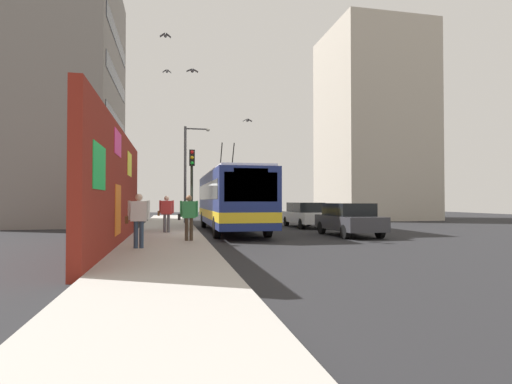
{
  "coord_description": "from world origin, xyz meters",
  "views": [
    {
      "loc": [
        -19.85,
        1.4,
        1.71
      ],
      "look_at": [
        0.03,
        -2.8,
        2.14
      ],
      "focal_mm": 28.25,
      "sensor_mm": 36.0,
      "label": 1
    }
  ],
  "objects_px": {
    "city_bus": "(231,199)",
    "parked_car_white": "(305,214)",
    "parked_car_dark_gray": "(349,219)",
    "street_lamp": "(188,167)",
    "pedestrian_near_wall": "(138,216)",
    "pedestrian_at_curb": "(189,214)",
    "pedestrian_midblock": "(166,211)",
    "traffic_light": "(192,176)"
  },
  "relations": [
    {
      "from": "pedestrian_at_curb",
      "to": "parked_car_white",
      "type": "bearing_deg",
      "value": -41.85
    },
    {
      "from": "parked_car_dark_gray",
      "to": "pedestrian_at_curb",
      "type": "bearing_deg",
      "value": 106.04
    },
    {
      "from": "parked_car_dark_gray",
      "to": "pedestrian_midblock",
      "type": "xyz_separation_m",
      "value": [
        2.13,
        8.63,
        0.38
      ]
    },
    {
      "from": "pedestrian_midblock",
      "to": "pedestrian_near_wall",
      "type": "distance_m",
      "value": 6.57
    },
    {
      "from": "pedestrian_at_curb",
      "to": "parked_car_dark_gray",
      "type": "bearing_deg",
      "value": -73.96
    },
    {
      "from": "city_bus",
      "to": "pedestrian_at_curb",
      "type": "bearing_deg",
      "value": 157.13
    },
    {
      "from": "street_lamp",
      "to": "city_bus",
      "type": "bearing_deg",
      "value": -162.87
    },
    {
      "from": "city_bus",
      "to": "pedestrian_midblock",
      "type": "xyz_separation_m",
      "value": [
        -1.64,
        3.43,
        -0.61
      ]
    },
    {
      "from": "pedestrian_midblock",
      "to": "street_lamp",
      "type": "distance_m",
      "value": 8.87
    },
    {
      "from": "pedestrian_midblock",
      "to": "pedestrian_near_wall",
      "type": "bearing_deg",
      "value": 172.83
    },
    {
      "from": "pedestrian_at_curb",
      "to": "street_lamp",
      "type": "relative_size",
      "value": 0.26
    },
    {
      "from": "traffic_light",
      "to": "parked_car_white",
      "type": "bearing_deg",
      "value": -65.81
    },
    {
      "from": "pedestrian_midblock",
      "to": "parked_car_dark_gray",
      "type": "bearing_deg",
      "value": -103.87
    },
    {
      "from": "parked_car_dark_gray",
      "to": "pedestrian_at_curb",
      "type": "distance_m",
      "value": 8.05
    },
    {
      "from": "parked_car_dark_gray",
      "to": "street_lamp",
      "type": "xyz_separation_m",
      "value": [
        10.43,
        7.25,
        3.2
      ]
    },
    {
      "from": "parked_car_dark_gray",
      "to": "pedestrian_midblock",
      "type": "relative_size",
      "value": 2.42
    },
    {
      "from": "city_bus",
      "to": "street_lamp",
      "type": "height_order",
      "value": "street_lamp"
    },
    {
      "from": "pedestrian_midblock",
      "to": "pedestrian_at_curb",
      "type": "height_order",
      "value": "pedestrian_midblock"
    },
    {
      "from": "traffic_light",
      "to": "pedestrian_near_wall",
      "type": "bearing_deg",
      "value": 164.36
    },
    {
      "from": "street_lamp",
      "to": "pedestrian_midblock",
      "type": "bearing_deg",
      "value": 170.58
    },
    {
      "from": "parked_car_dark_gray",
      "to": "parked_car_white",
      "type": "height_order",
      "value": "same"
    },
    {
      "from": "pedestrian_midblock",
      "to": "traffic_light",
      "type": "xyz_separation_m",
      "value": [
        0.97,
        -1.28,
        1.78
      ]
    },
    {
      "from": "street_lamp",
      "to": "pedestrian_near_wall",
      "type": "bearing_deg",
      "value": 171.57
    },
    {
      "from": "city_bus",
      "to": "parked_car_white",
      "type": "bearing_deg",
      "value": -63.13
    },
    {
      "from": "parked_car_dark_gray",
      "to": "pedestrian_near_wall",
      "type": "distance_m",
      "value": 10.42
    },
    {
      "from": "city_bus",
      "to": "parked_car_dark_gray",
      "type": "xyz_separation_m",
      "value": [
        -3.77,
        -5.2,
        -0.99
      ]
    },
    {
      "from": "city_bus",
      "to": "parked_car_white",
      "type": "height_order",
      "value": "city_bus"
    },
    {
      "from": "pedestrian_at_curb",
      "to": "pedestrian_near_wall",
      "type": "bearing_deg",
      "value": 141.56
    },
    {
      "from": "pedestrian_at_curb",
      "to": "city_bus",
      "type": "bearing_deg",
      "value": -22.87
    },
    {
      "from": "pedestrian_near_wall",
      "to": "pedestrian_midblock",
      "type": "bearing_deg",
      "value": -7.17
    },
    {
      "from": "city_bus",
      "to": "parked_car_dark_gray",
      "type": "distance_m",
      "value": 6.5
    },
    {
      "from": "city_bus",
      "to": "pedestrian_near_wall",
      "type": "height_order",
      "value": "city_bus"
    },
    {
      "from": "pedestrian_midblock",
      "to": "traffic_light",
      "type": "height_order",
      "value": "traffic_light"
    },
    {
      "from": "parked_car_white",
      "to": "traffic_light",
      "type": "distance_m",
      "value": 8.34
    },
    {
      "from": "pedestrian_at_curb",
      "to": "pedestrian_near_wall",
      "type": "xyz_separation_m",
      "value": [
        -2.17,
        1.72,
        0.01
      ]
    },
    {
      "from": "pedestrian_midblock",
      "to": "street_lamp",
      "type": "relative_size",
      "value": 0.26
    },
    {
      "from": "parked_car_dark_gray",
      "to": "street_lamp",
      "type": "height_order",
      "value": "street_lamp"
    },
    {
      "from": "street_lamp",
      "to": "traffic_light",
      "type": "bearing_deg",
      "value": 179.24
    },
    {
      "from": "city_bus",
      "to": "parked_car_white",
      "type": "relative_size",
      "value": 2.35
    },
    {
      "from": "street_lamp",
      "to": "parked_car_dark_gray",
      "type": "bearing_deg",
      "value": -145.19
    },
    {
      "from": "street_lamp",
      "to": "parked_car_white",
      "type": "bearing_deg",
      "value": -119.03
    },
    {
      "from": "pedestrian_midblock",
      "to": "city_bus",
      "type": "bearing_deg",
      "value": -64.46
    }
  ]
}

